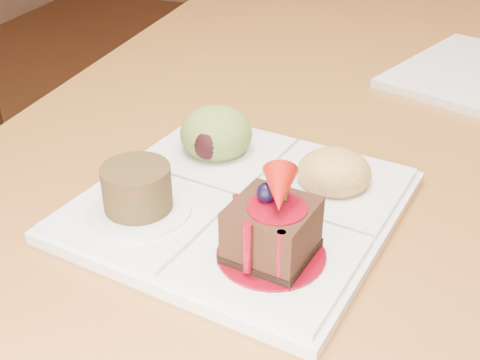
% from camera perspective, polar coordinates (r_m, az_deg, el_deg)
% --- Properties ---
extents(dining_table, '(1.00, 1.80, 0.75)m').
position_cam_1_polar(dining_table, '(0.91, 16.64, 4.05)').
color(dining_table, '#A4602A').
rests_on(dining_table, ground).
extents(chair_left, '(0.50, 0.50, 0.89)m').
position_cam_1_polar(chair_left, '(1.11, -20.41, -1.94)').
color(chair_left, black).
rests_on(chair_left, ground).
extents(sampler_plate, '(0.33, 0.33, 0.11)m').
position_cam_1_polar(sampler_plate, '(0.58, 0.06, -0.87)').
color(sampler_plate, silver).
rests_on(sampler_plate, dining_table).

